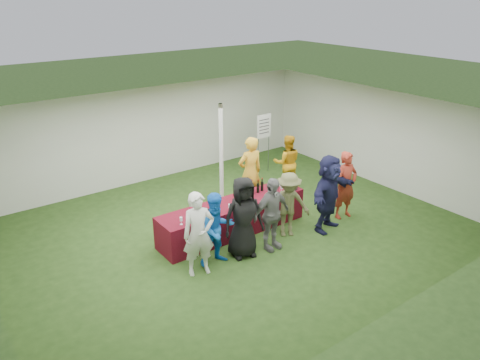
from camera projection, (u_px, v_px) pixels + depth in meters
ground at (233, 231)px, 10.86m from camera, size 60.00×60.00×0.00m
tent at (221, 158)px, 11.51m from camera, size 10.00×10.00×10.00m
serving_table at (233, 217)px, 10.66m from camera, size 3.60×0.80×0.75m
wine_bottles at (251, 189)px, 10.91m from camera, size 0.73×0.15×0.32m
wine_glasses at (223, 207)px, 10.03m from camera, size 2.79×0.16×0.16m
water_bottle at (236, 196)px, 10.61m from camera, size 0.07×0.07×0.23m
bar_towel at (284, 185)px, 11.41m from camera, size 0.25×0.18×0.03m
dump_bucket at (293, 185)px, 11.19m from camera, size 0.26×0.26×0.18m
wine_list_sign at (264, 131)px, 13.78m from camera, size 0.50×0.03×1.80m
staff_pourer at (250, 172)px, 11.74m from camera, size 0.72×0.51×1.85m
staff_back at (287, 163)px, 12.80m from camera, size 0.96×0.91×1.56m
customer_0 at (199, 234)px, 8.95m from camera, size 0.71×0.56×1.71m
customer_1 at (217, 229)px, 9.31m from camera, size 0.81×0.66×1.55m
customer_2 at (243, 217)px, 9.56m from camera, size 0.96×0.75×1.75m
customer_3 at (271, 214)px, 9.83m from camera, size 0.97×0.44×1.63m
customer_4 at (288, 205)px, 10.39m from camera, size 1.13×0.95×1.52m
customer_5 at (329, 193)px, 10.60m from camera, size 1.77×0.98×1.82m
customer_6 at (346, 185)px, 11.21m from camera, size 0.65×0.46×1.67m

